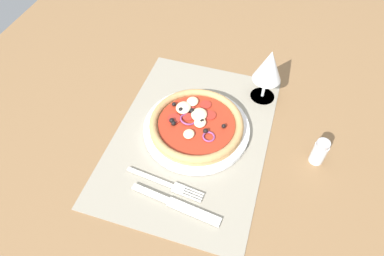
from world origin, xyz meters
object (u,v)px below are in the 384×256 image
(wine_glass, at_px, (269,68))
(plate, at_px, (196,129))
(pepper_shaker, at_px, (319,152))
(pizza, at_px, (196,124))
(knife, at_px, (176,204))
(fork, at_px, (168,185))

(wine_glass, bearing_deg, plate, -38.65)
(plate, relative_size, wine_glass, 1.71)
(wine_glass, distance_m, pepper_shaker, 0.23)
(pizza, height_order, knife, pizza)
(knife, distance_m, wine_glass, 0.40)
(knife, bearing_deg, plate, 101.94)
(plate, xyz_separation_m, pizza, (-0.00, -0.00, 0.02))
(pizza, relative_size, fork, 1.24)
(fork, xyz_separation_m, wine_glass, (-0.33, 0.15, 0.09))
(knife, relative_size, wine_glass, 1.35)
(pizza, bearing_deg, plate, 41.26)
(knife, bearing_deg, fork, 135.84)
(pepper_shaker, bearing_deg, knife, -52.93)
(pizza, xyz_separation_m, wine_glass, (-0.16, 0.13, 0.07))
(pizza, xyz_separation_m, pepper_shaker, (-0.00, 0.28, 0.00))
(plate, relative_size, pizza, 1.14)
(plate, distance_m, knife, 0.20)
(pizza, bearing_deg, wine_glass, 140.95)
(knife, bearing_deg, wine_glass, 79.53)
(wine_glass, bearing_deg, pepper_shaker, 42.58)
(plate, height_order, pepper_shaker, pepper_shaker)
(fork, height_order, pepper_shaker, pepper_shaker)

